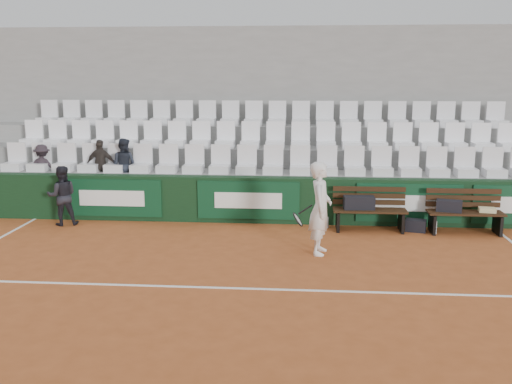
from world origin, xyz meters
name	(u,v)px	position (x,y,z in m)	size (l,w,h in m)	color
ground	(238,289)	(0.00, 0.00, 0.00)	(80.00, 80.00, 0.00)	#AC5326
court_baseline	(238,288)	(0.00, 0.00, 0.00)	(18.00, 0.06, 0.01)	white
back_barrier	(261,200)	(0.07, 3.99, 0.50)	(18.00, 0.34, 1.00)	#103218
grandstand_tier_front	(260,194)	(0.00, 4.62, 0.50)	(18.00, 0.95, 1.00)	gray
grandstand_tier_mid	(263,177)	(0.00, 5.58, 0.72)	(18.00, 0.95, 1.45)	gray
grandstand_tier_back	(265,162)	(0.00, 6.53, 0.95)	(18.00, 0.95, 1.90)	gray
grandstand_rear_wall	(267,112)	(0.00, 7.15, 2.20)	(18.00, 0.30, 4.40)	gray
seat_row_front	(260,160)	(0.00, 4.45, 1.31)	(11.90, 0.44, 0.63)	silver
seat_row_mid	(263,135)	(0.00, 5.40, 1.77)	(11.90, 0.44, 0.63)	white
seat_row_back	(265,113)	(0.00, 6.35, 2.21)	(11.90, 0.44, 0.63)	silver
bench_left	(369,220)	(2.35, 3.47, 0.23)	(1.50, 0.56, 0.45)	#311D0E
bench_right	(465,223)	(4.26, 3.42, 0.23)	(1.50, 0.56, 0.45)	#331D0F
sports_bag_left	(359,203)	(2.13, 3.50, 0.58)	(0.63, 0.27, 0.27)	black
sports_bag_right	(449,206)	(3.93, 3.42, 0.57)	(0.50, 0.23, 0.23)	black
towel	(487,210)	(4.68, 3.43, 0.49)	(0.32, 0.23, 0.09)	beige
sports_bag_ground	(416,225)	(3.30, 3.49, 0.12)	(0.41, 0.25, 0.25)	black
water_bottle_near	(327,222)	(1.49, 3.62, 0.12)	(0.07, 0.07, 0.24)	#B2C2CA
water_bottle_far	(435,227)	(3.65, 3.33, 0.14)	(0.08, 0.08, 0.27)	#B0BFC7
tennis_player	(320,208)	(1.28, 1.85, 0.84)	(0.73, 0.66, 1.67)	white
ball_kid	(62,196)	(-4.15, 3.42, 0.64)	(0.62, 0.49, 1.28)	black
spectator_a	(41,148)	(-5.04, 4.50, 1.52)	(0.68, 0.39, 1.05)	black
spectator_b	(100,146)	(-3.65, 4.50, 1.59)	(0.69, 0.29, 1.17)	#2E2925
spectator_c	(123,145)	(-3.12, 4.50, 1.60)	(0.59, 0.46, 1.21)	#1E232E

